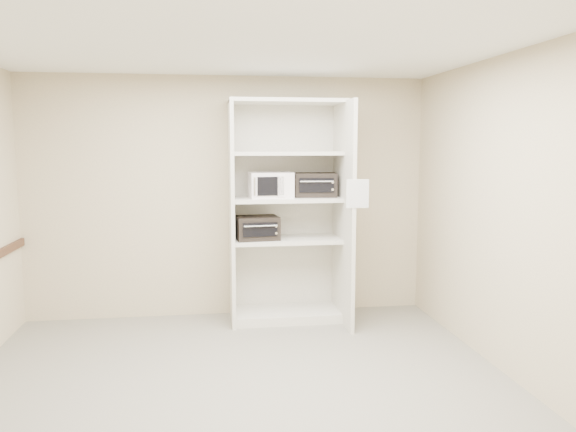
{
  "coord_description": "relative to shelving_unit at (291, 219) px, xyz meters",
  "views": [
    {
      "loc": [
        -0.24,
        -4.35,
        1.94
      ],
      "look_at": [
        0.59,
        1.34,
        1.21
      ],
      "focal_mm": 35.0,
      "sensor_mm": 36.0,
      "label": 1
    }
  ],
  "objects": [
    {
      "name": "wall_front",
      "position": [
        -0.67,
        -3.7,
        0.22
      ],
      "size": [
        4.5,
        0.02,
        2.7
      ],
      "primitive_type": "cube",
      "color": "tan",
      "rests_on": "ground"
    },
    {
      "name": "toaster_oven_upper",
      "position": [
        0.28,
        0.04,
        0.37
      ],
      "size": [
        0.49,
        0.38,
        0.26
      ],
      "primitive_type": "cube",
      "rotation": [
        0.0,
        0.0,
        -0.1
      ],
      "color": "black",
      "rests_on": "shelving_unit"
    },
    {
      "name": "floor",
      "position": [
        -0.67,
        -1.7,
        -1.13
      ],
      "size": [
        4.5,
        4.0,
        0.01
      ],
      "primitive_type": "cube",
      "color": "slate",
      "rests_on": "ground"
    },
    {
      "name": "toaster_oven_lower",
      "position": [
        -0.37,
        -0.05,
        -0.09
      ],
      "size": [
        0.48,
        0.38,
        0.25
      ],
      "primitive_type": "cube",
      "rotation": [
        0.0,
        0.0,
        0.1
      ],
      "color": "black",
      "rests_on": "shelving_unit"
    },
    {
      "name": "microwave",
      "position": [
        -0.22,
        -0.01,
        0.38
      ],
      "size": [
        0.48,
        0.38,
        0.28
      ],
      "primitive_type": "cube",
      "rotation": [
        0.0,
        0.0,
        0.06
      ],
      "color": "white",
      "rests_on": "shelving_unit"
    },
    {
      "name": "paper_sign",
      "position": [
        0.58,
        -0.63,
        0.33
      ],
      "size": [
        0.22,
        0.02,
        0.28
      ],
      "primitive_type": "cube",
      "rotation": [
        0.0,
        0.0,
        -0.06
      ],
      "color": "white",
      "rests_on": "shelving_unit"
    },
    {
      "name": "wall_right",
      "position": [
        1.58,
        -1.7,
        0.22
      ],
      "size": [
        0.02,
        4.0,
        2.7
      ],
      "primitive_type": "cube",
      "color": "tan",
      "rests_on": "ground"
    },
    {
      "name": "shelving_unit",
      "position": [
        0.0,
        0.0,
        0.0
      ],
      "size": [
        1.24,
        0.92,
        2.42
      ],
      "color": "silver",
      "rests_on": "floor"
    },
    {
      "name": "ceiling",
      "position": [
        -0.67,
        -1.7,
        1.57
      ],
      "size": [
        4.5,
        4.0,
        0.01
      ],
      "primitive_type": "cube",
      "color": "white"
    },
    {
      "name": "wall_back",
      "position": [
        -0.67,
        0.3,
        0.22
      ],
      "size": [
        4.5,
        0.02,
        2.7
      ],
      "primitive_type": "cube",
      "color": "tan",
      "rests_on": "ground"
    }
  ]
}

